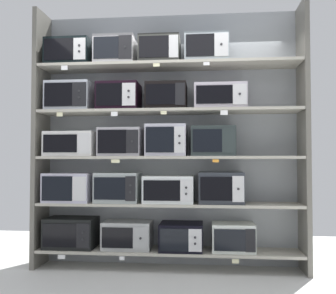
{
  "coord_description": "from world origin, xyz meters",
  "views": [
    {
      "loc": [
        0.4,
        -4.17,
        1.16
      ],
      "look_at": [
        0.0,
        0.0,
        1.31
      ],
      "focal_mm": 41.38,
      "sensor_mm": 36.0,
      "label": 1
    }
  ],
  "objects_px": {
    "microwave_11": "(213,142)",
    "microwave_15": "(220,97)",
    "microwave_17": "(116,52)",
    "microwave_12": "(70,97)",
    "microwave_13": "(119,97)",
    "microwave_14": "(167,97)",
    "microwave_19": "(207,50)",
    "microwave_1": "(128,235)",
    "microwave_18": "(160,51)",
    "microwave_16": "(70,54)",
    "microwave_2": "(181,236)",
    "microwave_6": "(169,189)",
    "microwave_9": "(121,142)",
    "microwave_10": "(167,141)",
    "microwave_8": "(72,144)",
    "microwave_0": "(71,232)",
    "microwave_7": "(221,188)",
    "microwave_4": "(70,187)",
    "microwave_3": "(233,237)"
  },
  "relations": [
    {
      "from": "microwave_7",
      "to": "microwave_10",
      "type": "relative_size",
      "value": 1.09
    },
    {
      "from": "microwave_1",
      "to": "microwave_19",
      "type": "xyz_separation_m",
      "value": [
        0.86,
        -0.0,
        2.01
      ]
    },
    {
      "from": "microwave_2",
      "to": "microwave_6",
      "type": "xyz_separation_m",
      "value": [
        -0.13,
        0.0,
        0.5
      ]
    },
    {
      "from": "microwave_8",
      "to": "microwave_16",
      "type": "distance_m",
      "value": 1.01
    },
    {
      "from": "microwave_7",
      "to": "microwave_12",
      "type": "xyz_separation_m",
      "value": [
        -1.67,
        -0.0,
        1.0
      ]
    },
    {
      "from": "microwave_4",
      "to": "microwave_9",
      "type": "distance_m",
      "value": 0.76
    },
    {
      "from": "microwave_0",
      "to": "microwave_6",
      "type": "relative_size",
      "value": 1.01
    },
    {
      "from": "microwave_8",
      "to": "microwave_0",
      "type": "bearing_deg",
      "value": -166.6
    },
    {
      "from": "microwave_2",
      "to": "microwave_9",
      "type": "bearing_deg",
      "value": 180.0
    },
    {
      "from": "microwave_4",
      "to": "microwave_15",
      "type": "xyz_separation_m",
      "value": [
        1.65,
        0.0,
        0.98
      ]
    },
    {
      "from": "microwave_8",
      "to": "microwave_7",
      "type": "bearing_deg",
      "value": -0.0
    },
    {
      "from": "microwave_2",
      "to": "microwave_11",
      "type": "distance_m",
      "value": 1.07
    },
    {
      "from": "microwave_9",
      "to": "microwave_0",
      "type": "bearing_deg",
      "value": 179.98
    },
    {
      "from": "microwave_8",
      "to": "microwave_15",
      "type": "bearing_deg",
      "value": -0.0
    },
    {
      "from": "microwave_1",
      "to": "microwave_10",
      "type": "xyz_separation_m",
      "value": [
        0.43,
        -0.0,
        1.03
      ]
    },
    {
      "from": "microwave_15",
      "to": "microwave_16",
      "type": "height_order",
      "value": "microwave_16"
    },
    {
      "from": "microwave_8",
      "to": "microwave_16",
      "type": "height_order",
      "value": "microwave_16"
    },
    {
      "from": "microwave_9",
      "to": "microwave_11",
      "type": "relative_size",
      "value": 1.0
    },
    {
      "from": "microwave_9",
      "to": "microwave_13",
      "type": "height_order",
      "value": "microwave_13"
    },
    {
      "from": "microwave_10",
      "to": "microwave_18",
      "type": "xyz_separation_m",
      "value": [
        -0.07,
        0.0,
        0.98
      ]
    },
    {
      "from": "microwave_12",
      "to": "microwave_14",
      "type": "height_order",
      "value": "microwave_12"
    },
    {
      "from": "microwave_2",
      "to": "microwave_18",
      "type": "height_order",
      "value": "microwave_18"
    },
    {
      "from": "microwave_10",
      "to": "microwave_13",
      "type": "bearing_deg",
      "value": 180.0
    },
    {
      "from": "microwave_15",
      "to": "microwave_16",
      "type": "distance_m",
      "value": 1.74
    },
    {
      "from": "microwave_9",
      "to": "microwave_14",
      "type": "height_order",
      "value": "microwave_14"
    },
    {
      "from": "microwave_19",
      "to": "microwave_16",
      "type": "bearing_deg",
      "value": -179.99
    },
    {
      "from": "microwave_4",
      "to": "microwave_16",
      "type": "distance_m",
      "value": 1.49
    },
    {
      "from": "microwave_1",
      "to": "microwave_8",
      "type": "height_order",
      "value": "microwave_8"
    },
    {
      "from": "microwave_8",
      "to": "microwave_17",
      "type": "distance_m",
      "value": 1.14
    },
    {
      "from": "microwave_6",
      "to": "microwave_12",
      "type": "xyz_separation_m",
      "value": [
        -1.11,
        -0.0,
        1.02
      ]
    },
    {
      "from": "microwave_13",
      "to": "microwave_14",
      "type": "bearing_deg",
      "value": 0.02
    },
    {
      "from": "microwave_10",
      "to": "microwave_19",
      "type": "bearing_deg",
      "value": 0.02
    },
    {
      "from": "microwave_7",
      "to": "microwave_18",
      "type": "relative_size",
      "value": 1.07
    },
    {
      "from": "microwave_10",
      "to": "microwave_16",
      "type": "height_order",
      "value": "microwave_16"
    },
    {
      "from": "microwave_9",
      "to": "microwave_15",
      "type": "height_order",
      "value": "microwave_15"
    },
    {
      "from": "microwave_0",
      "to": "microwave_10",
      "type": "xyz_separation_m",
      "value": [
        1.06,
        -0.0,
        1.01
      ]
    },
    {
      "from": "microwave_0",
      "to": "microwave_3",
      "type": "bearing_deg",
      "value": -0.0
    },
    {
      "from": "microwave_12",
      "to": "microwave_0",
      "type": "bearing_deg",
      "value": 0.27
    },
    {
      "from": "microwave_17",
      "to": "microwave_12",
      "type": "bearing_deg",
      "value": -179.98
    },
    {
      "from": "microwave_12",
      "to": "microwave_14",
      "type": "relative_size",
      "value": 1.13
    },
    {
      "from": "microwave_16",
      "to": "microwave_19",
      "type": "distance_m",
      "value": 1.52
    },
    {
      "from": "microwave_6",
      "to": "microwave_7",
      "type": "distance_m",
      "value": 0.56
    },
    {
      "from": "microwave_1",
      "to": "microwave_18",
      "type": "relative_size",
      "value": 1.18
    },
    {
      "from": "microwave_0",
      "to": "microwave_2",
      "type": "distance_m",
      "value": 1.22
    },
    {
      "from": "microwave_17",
      "to": "microwave_6",
      "type": "bearing_deg",
      "value": 0.0
    },
    {
      "from": "microwave_18",
      "to": "microwave_10",
      "type": "bearing_deg",
      "value": -0.08
    },
    {
      "from": "microwave_7",
      "to": "microwave_19",
      "type": "height_order",
      "value": "microwave_19"
    },
    {
      "from": "microwave_12",
      "to": "microwave_19",
      "type": "bearing_deg",
      "value": 0.0
    },
    {
      "from": "microwave_2",
      "to": "microwave_18",
      "type": "bearing_deg",
      "value": 179.95
    },
    {
      "from": "microwave_11",
      "to": "microwave_15",
      "type": "distance_m",
      "value": 0.48
    }
  ]
}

